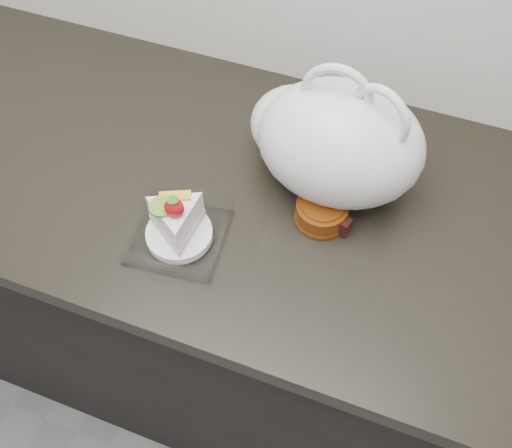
{
  "coord_description": "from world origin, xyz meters",
  "views": [
    {
      "loc": [
        0.32,
        1.08,
        1.7
      ],
      "look_at": [
        0.13,
        1.59,
        0.94
      ],
      "focal_mm": 40.0,
      "sensor_mm": 36.0,
      "label": 1
    }
  ],
  "objects": [
    {
      "name": "counter",
      "position": [
        0.0,
        1.69,
        0.45
      ],
      "size": [
        2.04,
        0.64,
        0.9
      ],
      "color": "black",
      "rests_on": "ground"
    },
    {
      "name": "mooncake_wrap",
      "position": [
        0.22,
        1.66,
        0.92
      ],
      "size": [
        0.2,
        0.19,
        0.04
      ],
      "rotation": [
        0.0,
        0.0,
        0.3
      ],
      "color": "white",
      "rests_on": "counter"
    },
    {
      "name": "cake_tray",
      "position": [
        0.01,
        1.54,
        0.93
      ],
      "size": [
        0.17,
        0.17,
        0.12
      ],
      "rotation": [
        0.0,
        0.0,
        0.11
      ],
      "color": "white",
      "rests_on": "counter"
    },
    {
      "name": "plastic_bag",
      "position": [
        0.2,
        1.75,
        1.0
      ],
      "size": [
        0.34,
        0.27,
        0.26
      ],
      "rotation": [
        0.0,
        0.0,
        -0.2
      ],
      "color": "white",
      "rests_on": "counter"
    }
  ]
}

